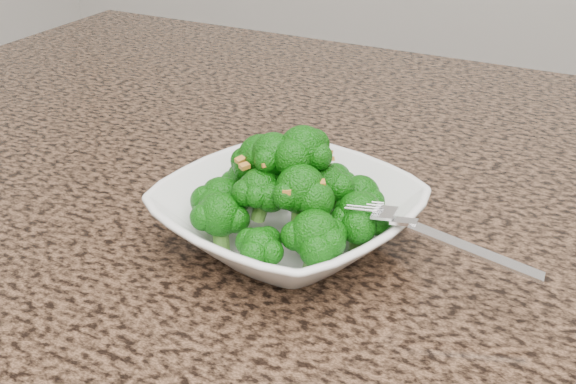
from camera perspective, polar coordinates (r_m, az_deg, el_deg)
The scene contains 5 objects.
granite_counter at distance 0.65m, azimuth 13.85°, elevation -5.29°, with size 1.64×1.04×0.03m, color brown.
bowl at distance 0.61m, azimuth -0.00°, elevation -2.02°, with size 0.21×0.21×0.05m, color white.
broccoli_pile at distance 0.58m, azimuth -0.00°, elevation 3.07°, with size 0.18×0.18×0.07m, color #10600B, non-canonical shape.
garlic_topping at distance 0.57m, azimuth -0.00°, elevation 6.46°, with size 0.11×0.11×0.01m, color #C88530, non-canonical shape.
fork at distance 0.55m, azimuth 9.52°, elevation -2.41°, with size 0.17×0.03×0.01m, color silver, non-canonical shape.
Camera 1 is at (0.10, -0.24, 1.23)m, focal length 45.00 mm.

